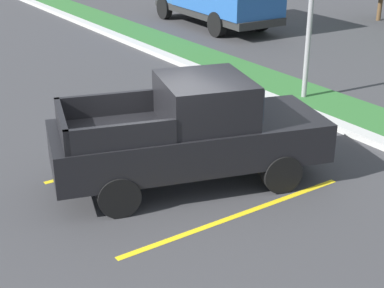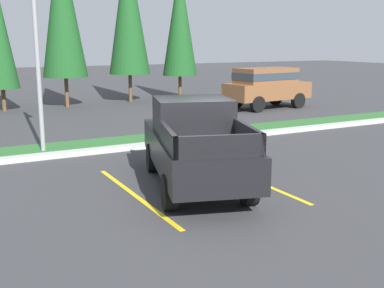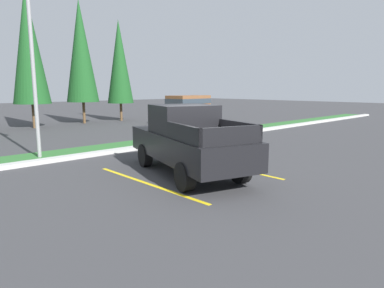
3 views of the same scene
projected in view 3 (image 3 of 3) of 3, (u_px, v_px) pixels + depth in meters
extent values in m
plane|color=#38383A|center=(196.00, 177.00, 9.99)|extent=(120.00, 120.00, 0.00)
cube|color=yellow|center=(147.00, 183.00, 9.27)|extent=(0.12, 4.80, 0.01)
cube|color=yellow|center=(222.00, 166.00, 11.38)|extent=(0.12, 4.80, 0.01)
cube|color=#B2B2AD|center=(110.00, 152.00, 13.55)|extent=(56.00, 0.40, 0.15)
cube|color=#2D662D|center=(97.00, 149.00, 14.35)|extent=(56.00, 1.80, 0.06)
cylinder|color=black|center=(145.00, 155.00, 11.26)|extent=(0.49, 0.81, 0.76)
cylinder|color=black|center=(191.00, 151.00, 12.01)|extent=(0.49, 0.81, 0.76)
cylinder|color=black|center=(185.00, 177.00, 8.52)|extent=(0.49, 0.81, 0.76)
cylinder|color=black|center=(240.00, 170.00, 9.27)|extent=(0.49, 0.81, 0.76)
cube|color=black|center=(188.00, 146.00, 10.18)|extent=(3.33, 5.53, 0.76)
cube|color=black|center=(184.00, 119.00, 10.32)|extent=(2.15, 2.04, 0.84)
cube|color=#2D3842|center=(173.00, 115.00, 11.03)|extent=(1.57, 0.53, 0.63)
cube|color=black|center=(183.00, 133.00, 8.43)|extent=(0.65, 1.85, 0.44)
cube|color=black|center=(239.00, 130.00, 9.18)|extent=(0.65, 1.85, 0.44)
cube|color=black|center=(231.00, 136.00, 8.01)|extent=(1.75, 0.62, 0.44)
cube|color=silver|center=(158.00, 142.00, 12.47)|extent=(1.77, 0.68, 0.28)
cylinder|color=black|center=(194.00, 117.00, 26.20)|extent=(0.82, 0.34, 0.80)
cylinder|color=black|center=(211.00, 118.00, 25.10)|extent=(0.82, 0.34, 0.80)
cylinder|color=black|center=(168.00, 119.00, 24.11)|extent=(0.82, 0.34, 0.80)
cylinder|color=black|center=(186.00, 121.00, 23.01)|extent=(0.82, 0.34, 0.80)
cube|color=brown|center=(190.00, 112.00, 24.52)|extent=(4.76, 2.28, 0.84)
cube|color=brown|center=(189.00, 101.00, 24.28)|extent=(3.25, 1.97, 0.76)
cube|color=#2D3842|center=(189.00, 101.00, 24.28)|extent=(3.29, 2.02, 0.36)
cylinder|color=gray|center=(33.00, 62.00, 11.99)|extent=(0.14, 0.14, 7.04)
cylinder|color=brown|center=(34.00, 116.00, 22.15)|extent=(0.20, 0.20, 1.61)
cone|color=#194C1E|center=(28.00, 46.00, 21.42)|extent=(2.32, 2.32, 7.32)
cylinder|color=brown|center=(84.00, 113.00, 25.22)|extent=(0.20, 0.20, 1.61)
cone|color=#194C1E|center=(81.00, 51.00, 24.49)|extent=(2.33, 2.33, 7.34)
cylinder|color=brown|center=(121.00, 112.00, 27.38)|extent=(0.20, 0.20, 1.43)
cone|color=#194C1E|center=(119.00, 62.00, 26.73)|extent=(2.07, 2.07, 6.51)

